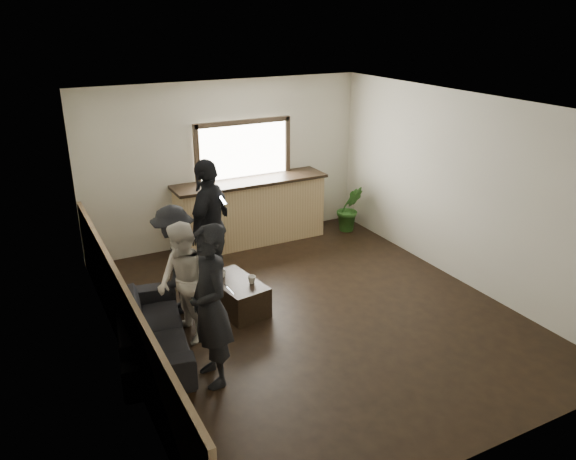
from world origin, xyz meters
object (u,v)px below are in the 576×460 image
coffee_table (237,295)px  potted_plant (350,208)px  sofa (152,329)px  person_c (175,260)px  cup_a (221,274)px  bar_counter (251,208)px  person_b (184,284)px  person_d (210,226)px  cup_b (252,280)px  person_a (210,307)px

coffee_table → potted_plant: (3.01, 1.79, 0.22)m
sofa → potted_plant: 4.86m
person_c → cup_a: bearing=98.6°
bar_counter → coffee_table: 2.46m
person_c → sofa: bearing=-15.1°
sofa → person_b: person_b is taller
coffee_table → person_d: person_d is taller
coffee_table → cup_a: size_ratio=7.65×
cup_b → potted_plant: (2.85, 1.95, -0.04)m
person_b → person_c: size_ratio=1.01×
cup_a → person_a: 1.77m
potted_plant → person_c: size_ratio=0.57×
bar_counter → coffee_table: bar_counter is taller
cup_a → coffee_table: bearing=-57.8°
bar_counter → sofa: bar_counter is taller
coffee_table → cup_b: (0.17, -0.15, 0.26)m
person_d → person_b: bearing=10.0°
cup_a → person_b: 0.98m
coffee_table → person_c: person_c is taller
coffee_table → cup_b: bearing=-42.4°
potted_plant → person_b: person_b is taller
bar_counter → sofa: 3.58m
sofa → bar_counter: bearing=-33.8°
sofa → person_a: size_ratio=1.08×
sofa → person_b: bearing=-73.5°
cup_a → potted_plant: 3.52m
person_a → person_c: bearing=176.2°
sofa → person_c: bearing=-25.8°
sofa → person_d: bearing=-35.1°
bar_counter → cup_a: bar_counter is taller
sofa → cup_b: sofa is taller
person_a → person_b: 0.96m
person_a → person_b: bearing=179.9°
cup_a → person_b: person_b is taller
cup_b → person_d: size_ratio=0.06×
coffee_table → person_d: (-0.07, 0.77, 0.77)m
person_a → coffee_table: bearing=148.2°
sofa → coffee_table: size_ratio=2.08×
bar_counter → coffee_table: size_ratio=2.83×
cup_a → person_d: size_ratio=0.06×
cup_b → person_b: size_ratio=0.07×
person_b → person_c: bearing=162.1°
cup_a → person_a: person_a is taller
coffee_table → person_a: size_ratio=0.52×
coffee_table → person_b: (-0.84, -0.40, 0.55)m
coffee_table → person_b: person_b is taller
person_c → person_d: size_ratio=0.77×
cup_b → person_d: person_d is taller
potted_plant → sofa: bearing=-152.4°
person_b → potted_plant: bearing=110.3°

